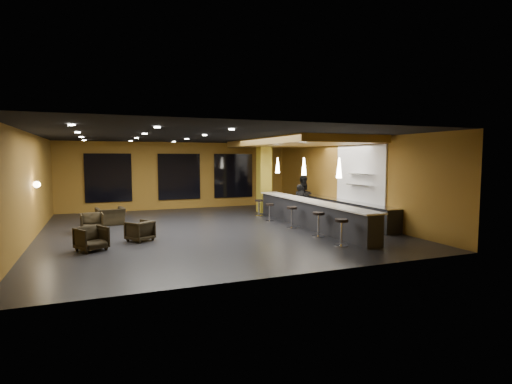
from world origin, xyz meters
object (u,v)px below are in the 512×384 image
object	(u,v)px
column	(264,177)
armchair_a	(91,239)
pendant_0	(339,168)
bar_stool_2	(292,214)
bar_stool_4	(259,206)
staff_c	(303,198)
prep_counter	(346,212)
staff_a	(300,201)
bar_counter	(310,214)
bar_stool_0	(341,229)
armchair_b	(140,231)
bar_stool_1	(318,221)
bar_stool_3	(270,210)
pendant_2	(278,165)
pendant_1	(304,166)
staff_b	(304,195)
armchair_d	(110,216)
armchair_c	(92,223)

from	to	relation	value
column	armchair_a	bearing A→B (deg)	-143.59
armchair_a	pendant_0	bearing A→B (deg)	-34.95
bar_stool_2	bar_stool_4	size ratio (longest dim) A/B	1.08
bar_stool_2	staff_c	bearing A→B (deg)	55.36
prep_counter	staff_a	xyz separation A→B (m)	(-1.24, 1.74, 0.32)
bar_counter	bar_stool_0	world-z (taller)	bar_counter
bar_stool_0	armchair_b	bearing A→B (deg)	151.63
bar_stool_1	bar_stool_3	xyz separation A→B (m)	(-0.23, 3.64, -0.06)
pendant_2	bar_stool_3	bearing A→B (deg)	-127.73
column	staff_c	world-z (taller)	column
pendant_1	column	bearing A→B (deg)	90.00
bar_stool_3	staff_a	bearing A→B (deg)	13.13
staff_c	bar_counter	bearing A→B (deg)	-103.00
bar_stool_4	column	bearing A→B (deg)	57.96
pendant_1	pendant_2	size ratio (longest dim) A/B	1.00
staff_c	bar_stool_4	world-z (taller)	staff_c
staff_b	armchair_d	bearing A→B (deg)	161.92
bar_counter	pendant_0	xyz separation A→B (m)	(0.00, -2.00, 1.85)
pendant_0	armchair_b	size ratio (longest dim) A/B	0.96
staff_b	armchair_c	distance (m)	9.40
column	armchair_b	xyz separation A→B (m)	(-6.41, -4.89, -1.42)
bar_counter	bar_stool_2	world-z (taller)	bar_counter
pendant_0	pendant_1	world-z (taller)	same
staff_c	bar_stool_1	bearing A→B (deg)	-101.48
bar_counter	armchair_a	bearing A→B (deg)	-171.42
pendant_1	armchair_c	xyz separation A→B (m)	(-7.86, 1.34, -2.00)
bar_stool_2	staff_a	bearing A→B (deg)	55.48
pendant_2	bar_stool_4	bearing A→B (deg)	153.02
prep_counter	bar_stool_0	xyz separation A→B (m)	(-2.76, -3.84, 0.10)
bar_stool_0	staff_b	bearing A→B (deg)	71.16
armchair_b	armchair_d	bearing A→B (deg)	-113.91
pendant_1	staff_c	xyz separation A→B (m)	(1.50, 2.79, -1.59)
pendant_2	bar_stool_1	size ratio (longest dim) A/B	0.83
pendant_2	bar_stool_0	world-z (taller)	pendant_2
staff_a	armchair_c	world-z (taller)	staff_a
prep_counter	armchair_a	size ratio (longest dim) A/B	7.78
bar_counter	armchair_c	size ratio (longest dim) A/B	10.27
staff_a	bar_stool_1	distance (m)	4.28
prep_counter	armchair_b	xyz separation A→B (m)	(-8.41, -0.79, -0.10)
bar_stool_3	bar_stool_4	world-z (taller)	bar_stool_4
armchair_d	armchair_c	bearing A→B (deg)	58.34
staff_c	bar_stool_0	distance (m)	7.00
pendant_0	bar_stool_3	size ratio (longest dim) A/B	0.94
armchair_a	bar_stool_4	world-z (taller)	bar_stool_4
staff_a	armchair_b	world-z (taller)	staff_a
bar_stool_0	bar_stool_1	world-z (taller)	bar_stool_1
armchair_b	bar_stool_4	distance (m)	6.74
staff_a	armchair_b	xyz separation A→B (m)	(-7.17, -2.53, -0.42)
bar_stool_4	bar_counter	bearing A→B (deg)	-77.36
pendant_0	bar_stool_4	xyz separation A→B (m)	(-0.76, 5.39, -1.86)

